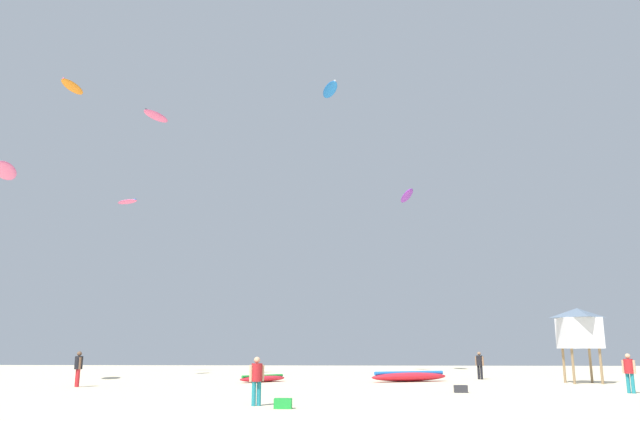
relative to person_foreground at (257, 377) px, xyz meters
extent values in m
cylinder|color=teal|center=(-0.08, -0.04, -0.54)|extent=(0.15, 0.15, 0.79)
cylinder|color=teal|center=(0.08, 0.04, -0.54)|extent=(0.15, 0.15, 0.79)
cylinder|color=#B21E23|center=(0.00, 0.00, 0.15)|extent=(0.36, 0.36, 0.59)
cylinder|color=tan|center=(-0.19, -0.10, 0.13)|extent=(0.11, 0.11, 0.54)
cylinder|color=tan|center=(0.19, 0.10, 0.13)|extent=(0.11, 0.11, 0.54)
sphere|color=tan|center=(0.00, 0.00, 0.56)|extent=(0.21, 0.21, 0.21)
cylinder|color=#B21E23|center=(-10.63, 10.07, -0.50)|extent=(0.16, 0.16, 0.86)
cylinder|color=#B21E23|center=(-10.75, 10.22, -0.50)|extent=(0.16, 0.16, 0.86)
cylinder|color=black|center=(-10.69, 10.14, 0.25)|extent=(0.40, 0.40, 0.65)
cylinder|color=brown|center=(-10.54, 9.97, 0.23)|extent=(0.12, 0.12, 0.60)
cylinder|color=brown|center=(-10.84, 10.32, 0.23)|extent=(0.12, 0.12, 0.60)
sphere|color=brown|center=(-10.69, 10.14, 0.70)|extent=(0.23, 0.23, 0.23)
cylinder|color=black|center=(11.20, 19.45, -0.51)|extent=(0.16, 0.16, 0.84)
cylinder|color=black|center=(11.36, 19.34, -0.51)|extent=(0.16, 0.16, 0.84)
cylinder|color=black|center=(11.28, 19.39, 0.22)|extent=(0.39, 0.39, 0.63)
cylinder|color=#936B4C|center=(11.09, 19.52, 0.20)|extent=(0.11, 0.11, 0.58)
cylinder|color=#936B4C|center=(11.47, 19.27, 0.20)|extent=(0.11, 0.11, 0.58)
sphere|color=#936B4C|center=(11.28, 19.39, 0.66)|extent=(0.23, 0.23, 0.23)
cylinder|color=teal|center=(15.24, 6.76, -0.52)|extent=(0.15, 0.15, 0.82)
cylinder|color=teal|center=(15.10, 6.88, -0.52)|extent=(0.15, 0.15, 0.82)
cylinder|color=#B21E23|center=(15.17, 6.82, 0.20)|extent=(0.38, 0.38, 0.62)
cylinder|color=tan|center=(15.34, 6.68, 0.18)|extent=(0.11, 0.11, 0.57)
cylinder|color=tan|center=(15.00, 6.96, 0.18)|extent=(0.11, 0.11, 0.57)
sphere|color=tan|center=(15.17, 6.82, 0.63)|extent=(0.22, 0.22, 0.22)
ellipsoid|color=red|center=(6.54, 16.29, -0.66)|extent=(5.09, 3.44, 0.63)
cylinder|color=blue|center=(6.54, 16.29, -0.44)|extent=(4.21, 2.17, 0.22)
ellipsoid|color=red|center=(-2.01, 15.39, -0.74)|extent=(2.91, 3.26, 0.36)
cylinder|color=green|center=(-2.01, 15.39, -0.59)|extent=(2.11, 2.54, 0.15)
cylinder|color=#8C704C|center=(16.78, 15.55, 0.02)|extent=(0.14, 0.14, 1.90)
cylinder|color=#8C704C|center=(16.78, 14.05, 0.02)|extent=(0.14, 0.14, 1.90)
cylinder|color=#8C704C|center=(15.28, 15.55, 0.02)|extent=(0.14, 0.14, 1.90)
cylinder|color=#8C704C|center=(15.28, 14.05, 0.02)|extent=(0.14, 0.14, 1.90)
cube|color=white|center=(16.03, 14.80, 1.82)|extent=(2.00, 2.00, 1.70)
pyramid|color=slate|center=(16.03, 14.80, 2.94)|extent=(2.30, 2.30, 0.55)
cube|color=green|center=(1.00, -0.92, -0.77)|extent=(0.56, 0.36, 0.32)
cube|color=#2D2D33|center=(7.93, 6.88, -0.77)|extent=(0.56, 0.36, 0.32)
ellipsoid|color=purple|center=(8.31, 33.18, 14.59)|extent=(1.31, 4.33, 1.01)
ellipsoid|color=orange|center=(-15.91, 17.11, 18.61)|extent=(1.00, 2.59, 0.53)
cylinder|color=#E5598C|center=(-15.91, 17.11, 18.72)|extent=(0.35, 2.33, 0.11)
ellipsoid|color=#E5598C|center=(-15.63, 27.98, 13.07)|extent=(2.24, 1.58, 0.38)
cylinder|color=blue|center=(-15.63, 27.98, 13.17)|extent=(1.83, 1.01, 0.10)
ellipsoid|color=#E5598C|center=(-17.27, 12.68, 11.27)|extent=(2.30, 3.98, 0.78)
ellipsoid|color=#E5598C|center=(-10.89, 19.99, 17.49)|extent=(1.63, 2.64, 0.52)
cylinder|color=#2D2D33|center=(-10.89, 19.99, 17.61)|extent=(0.96, 2.22, 0.11)
ellipsoid|color=blue|center=(1.61, 25.45, 21.69)|extent=(1.88, 3.42, 0.66)
cylinder|color=white|center=(1.61, 25.45, 21.83)|extent=(1.01, 2.93, 0.14)
camera|label=1|loc=(3.26, -21.16, 0.89)|focal=34.35mm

